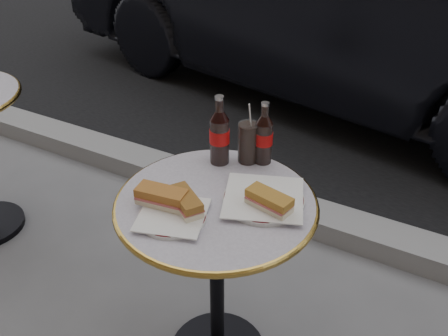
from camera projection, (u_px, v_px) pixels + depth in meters
The scene contains 11 objects.
asphalt_road at pixel (436, 20), 5.59m from camera, with size 40.00×8.00×0.00m, color black.
curb at pixel (304, 216), 2.54m from camera, with size 40.00×0.20×0.12m, color gray.
bistro_table at pixel (217, 286), 1.71m from camera, with size 0.62×0.62×0.73m, color #BAB2C4, non-canonical shape.
plate_left at pixel (173, 217), 1.43m from camera, with size 0.20×0.20×0.01m, color silver.
plate_right at pixel (264, 200), 1.50m from camera, with size 0.25×0.25×0.01m, color silver.
sandwich_left_a at pixel (162, 198), 1.45m from camera, with size 0.15×0.07×0.05m, color #AE692C.
sandwich_left_b at pixel (186, 202), 1.44m from camera, with size 0.13×0.06×0.05m, color brown.
sandwich_right at pixel (269, 202), 1.44m from camera, with size 0.14×0.06×0.05m, color #AB742B.
cola_bottle_left at pixel (219, 130), 1.62m from camera, with size 0.07×0.07×0.24m, color black, non-canonical shape.
cola_bottle_right at pixel (264, 133), 1.63m from camera, with size 0.06×0.06×0.22m, color black, non-canonical shape.
cola_glass at pixel (248, 142), 1.66m from camera, with size 0.07×0.07×0.14m, color black.
Camera 1 is at (0.60, -1.05, 1.63)m, focal length 40.00 mm.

